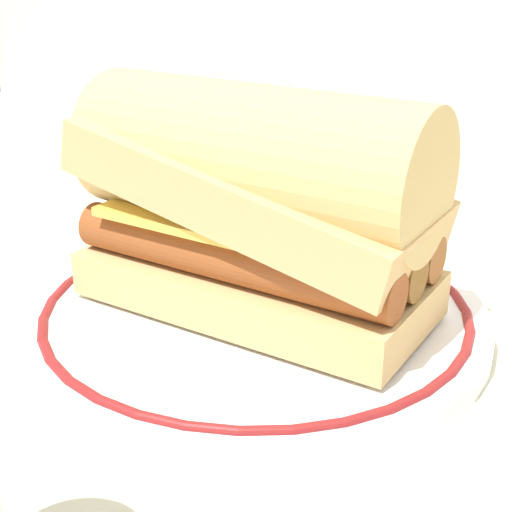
{
  "coord_description": "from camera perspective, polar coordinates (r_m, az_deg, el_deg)",
  "views": [
    {
      "loc": [
        0.23,
        -0.28,
        0.22
      ],
      "look_at": [
        -0.01,
        0.04,
        0.04
      ],
      "focal_mm": 53.55,
      "sensor_mm": 36.0,
      "label": 1
    }
  ],
  "objects": [
    {
      "name": "ground_plane",
      "position": [
        0.43,
        -1.57,
        -7.68
      ],
      "size": [
        1.5,
        1.5,
        0.0
      ],
      "primitive_type": "plane",
      "color": "beige"
    },
    {
      "name": "sausage_sandwich",
      "position": [
        0.43,
        0.0,
        4.19
      ],
      "size": [
        0.21,
        0.11,
        0.13
      ],
      "rotation": [
        0.0,
        0.0,
        0.09
      ],
      "color": "tan",
      "rests_on": "plate"
    },
    {
      "name": "plate",
      "position": [
        0.46,
        0.0,
        -4.31
      ],
      "size": [
        0.27,
        0.27,
        0.01
      ],
      "color": "white",
      "rests_on": "ground_plane"
    }
  ]
}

